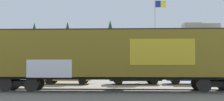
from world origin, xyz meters
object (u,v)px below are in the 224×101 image
parked_car_black (134,74)px  flagpole (157,29)px  parked_car_blue (193,74)px  freight_car (117,55)px  parked_car_tan (67,75)px

parked_car_black → flagpole: bearing=63.5°
flagpole → parked_car_blue: bearing=-74.4°
freight_car → parked_car_blue: 9.12m
parked_car_black → parked_car_blue: size_ratio=0.92×
freight_car → parked_car_tan: 7.44m
flagpole → parked_car_blue: size_ratio=1.89×
flagpole → parked_car_blue: 8.40m
parked_car_tan → parked_car_blue: size_ratio=0.88×
parked_car_tan → parked_car_black: bearing=-4.0°
parked_car_blue → parked_car_black: bearing=-179.0°
flagpole → parked_car_tan: 12.15m
freight_car → parked_car_tan: freight_car is taller
parked_car_tan → parked_car_black: parked_car_black is taller
freight_car → parked_car_tan: size_ratio=4.18×
parked_car_black → parked_car_blue: parked_car_black is taller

